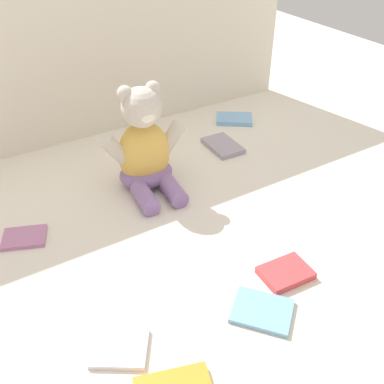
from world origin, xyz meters
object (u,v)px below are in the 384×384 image
object	(u,v)px
book_case_4	(262,311)
book_case_7	(24,238)
book_case_2	(150,154)
book_case_5	(286,273)
book_case_0	(223,146)
book_case_6	(234,119)
book_case_3	(120,348)
teddy_bear	(145,151)

from	to	relation	value
book_case_4	book_case_7	size ratio (longest dim) A/B	1.16
book_case_2	book_case_5	distance (m)	0.62
book_case_0	book_case_4	world-z (taller)	book_case_0
book_case_7	book_case_0	bearing A→B (deg)	-58.32
book_case_4	book_case_6	xyz separation A→B (m)	(0.46, 0.73, 0.00)
book_case_3	book_case_7	world-z (taller)	same
book_case_3	book_case_6	xyz separation A→B (m)	(0.74, 0.66, 0.00)
teddy_bear	book_case_5	xyz separation A→B (m)	(0.10, -0.48, -0.10)
book_case_3	book_case_4	world-z (taller)	same
book_case_2	book_case_7	world-z (taller)	book_case_2
book_case_3	book_case_5	distance (m)	0.39
teddy_bear	book_case_6	xyz separation A→B (m)	(0.45, 0.20, -0.10)
book_case_5	book_case_7	world-z (taller)	book_case_5
book_case_6	book_case_5	bearing A→B (deg)	7.83
teddy_bear	book_case_6	world-z (taller)	teddy_bear
teddy_bear	book_case_6	size ratio (longest dim) A/B	2.37
book_case_4	book_case_3	bearing A→B (deg)	126.37
book_case_0	book_case_4	xyz separation A→B (m)	(-0.31, -0.59, -0.00)
teddy_bear	book_case_4	world-z (taller)	teddy_bear
book_case_6	book_case_2	bearing A→B (deg)	-45.15
teddy_bear	book_case_7	world-z (taller)	teddy_bear
book_case_0	book_case_3	bearing A→B (deg)	44.01
book_case_6	book_case_7	world-z (taller)	book_case_6
teddy_bear	book_case_4	bearing A→B (deg)	-84.75
book_case_2	book_case_3	bearing A→B (deg)	66.19
book_case_2	book_case_6	world-z (taller)	book_case_6
book_case_0	book_case_6	world-z (taller)	same
book_case_5	book_case_7	bearing A→B (deg)	-128.64
book_case_0	book_case_3	distance (m)	0.79
book_case_3	book_case_6	world-z (taller)	book_case_6
book_case_2	book_case_4	size ratio (longest dim) A/B	0.79
book_case_5	book_case_4	bearing A→B (deg)	-59.65
book_case_2	book_case_3	size ratio (longest dim) A/B	0.91
book_case_0	book_case_3	world-z (taller)	book_case_0
book_case_4	book_case_2	bearing A→B (deg)	42.74
book_case_0	book_case_2	xyz separation A→B (m)	(-0.23, 0.07, -0.00)
book_case_3	book_case_4	xyz separation A→B (m)	(0.28, -0.07, -0.00)
book_case_2	book_case_6	bearing A→B (deg)	-162.43
book_case_0	book_case_6	distance (m)	0.20
teddy_bear	book_case_3	xyz separation A→B (m)	(-0.29, -0.47, -0.10)
book_case_0	book_case_6	size ratio (longest dim) A/B	1.09
teddy_bear	book_case_0	world-z (taller)	teddy_bear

